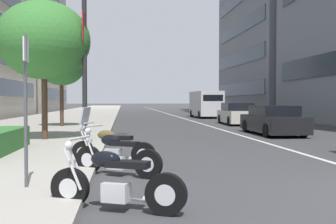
{
  "coord_description": "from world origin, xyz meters",
  "views": [
    {
      "loc": [
        -5.43,
        5.44,
        1.63
      ],
      "look_at": [
        11.95,
        3.4,
        1.1
      ],
      "focal_mm": 41.12,
      "sensor_mm": 36.0,
      "label": 1
    }
  ],
  "objects": [
    {
      "name": "sidewalk_right_plaza",
      "position": [
        30.0,
        10.32,
        0.07
      ],
      "size": [
        160.0,
        8.54,
        0.15
      ],
      "primitive_type": "cube",
      "color": "#A39E93",
      "rests_on": "ground"
    },
    {
      "name": "motorcycle_under_tarp",
      "position": [
        2.88,
        5.58,
        0.41
      ],
      "size": [
        1.17,
        1.87,
        1.09
      ],
      "rotation": [
        0.0,
        0.0,
        1.04
      ],
      "color": "black",
      "rests_on": "ground"
    },
    {
      "name": "street_tree_mid_sidewalk",
      "position": [
        9.67,
        8.41,
        3.9
      ],
      "size": [
        3.48,
        3.48,
        5.24
      ],
      "color": "#473323",
      "rests_on": "sidewalk_right_plaza"
    },
    {
      "name": "street_tree_by_lamp_post",
      "position": [
        17.28,
        8.94,
        3.62
      ],
      "size": [
        2.69,
        2.69,
        4.63
      ],
      "color": "#473323",
      "rests_on": "sidewalk_right_plaza"
    },
    {
      "name": "car_lead_in_lane",
      "position": [
        12.18,
        -1.67,
        0.66
      ],
      "size": [
        4.51,
        1.91,
        1.39
      ],
      "rotation": [
        0.0,
        0.0,
        -0.01
      ],
      "color": "black",
      "rests_on": "ground"
    },
    {
      "name": "delivery_van_ahead",
      "position": [
        30.21,
        -2.36,
        1.33
      ],
      "size": [
        5.5,
        2.27,
        2.48
      ],
      "rotation": [
        0.0,
        0.0,
        0.02
      ],
      "color": "silver",
      "rests_on": "ground"
    },
    {
      "name": "lane_centre_stripe",
      "position": [
        35.0,
        0.0,
        0.0
      ],
      "size": [
        110.0,
        0.16,
        0.01
      ],
      "primitive_type": "cube",
      "color": "silver",
      "rests_on": "ground"
    },
    {
      "name": "parking_sign_by_curb",
      "position": [
        1.33,
        7.08,
        1.7
      ],
      "size": [
        0.32,
        0.06,
        2.59
      ],
      "color": "#47494C",
      "rests_on": "sidewalk_right_plaza"
    },
    {
      "name": "motorcycle_far_end_row",
      "position": [
        0.22,
        5.56,
        0.41
      ],
      "size": [
        0.98,
        2.01,
        1.08
      ],
      "rotation": [
        0.0,
        0.0,
        1.18
      ],
      "color": "black",
      "rests_on": "ground"
    },
    {
      "name": "street_lamp_with_banners",
      "position": [
        9.29,
        6.49,
        4.86
      ],
      "size": [
        1.26,
        2.52,
        7.84
      ],
      "color": "#232326",
      "rests_on": "sidewalk_right_plaza"
    },
    {
      "name": "motorcycle_mid_row",
      "position": [
        4.23,
        5.74,
        0.43
      ],
      "size": [
        0.89,
        2.11,
        1.46
      ],
      "rotation": [
        0.0,
        0.0,
        1.25
      ],
      "color": "black",
      "rests_on": "ground"
    },
    {
      "name": "car_far_down_avenue",
      "position": [
        19.84,
        -2.25,
        0.69
      ],
      "size": [
        4.23,
        2.05,
        1.47
      ],
      "rotation": [
        0.0,
        0.0,
        -0.03
      ],
      "color": "beige",
      "rests_on": "ground"
    }
  ]
}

